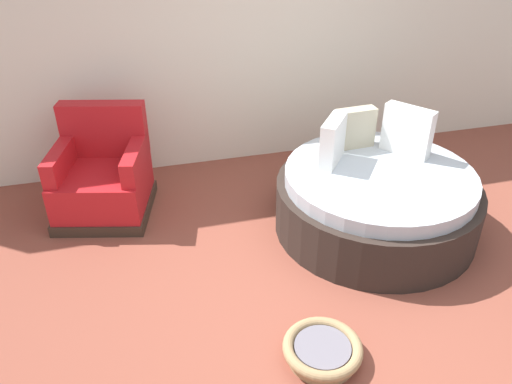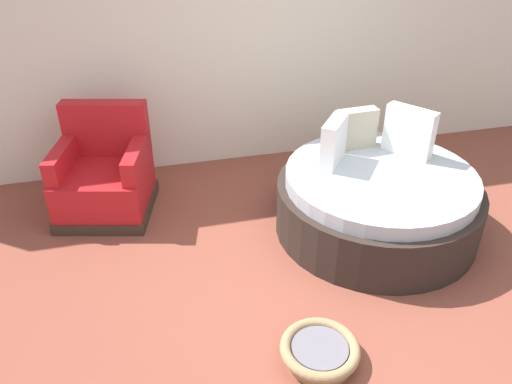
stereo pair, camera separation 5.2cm
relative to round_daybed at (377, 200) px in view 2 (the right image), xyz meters
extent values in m
cube|color=brown|center=(-0.58, -0.82, -0.30)|extent=(8.00, 8.00, 0.02)
cube|color=silver|center=(-0.58, 1.64, 1.06)|extent=(8.00, 0.12, 2.70)
cylinder|color=#2D231E|center=(0.00, -0.01, -0.07)|extent=(1.71, 1.71, 0.44)
cylinder|color=#B2BCC6|center=(0.00, -0.01, 0.21)|extent=(1.57, 1.57, 0.12)
cube|color=white|center=(0.35, 0.24, 0.48)|extent=(0.35, 0.42, 0.43)
cube|color=#BCB293|center=(-0.03, 0.48, 0.45)|extent=(0.36, 0.14, 0.36)
cube|color=white|center=(-0.33, 0.25, 0.47)|extent=(0.34, 0.38, 0.39)
cube|color=#38281E|center=(-2.25, 0.84, -0.24)|extent=(0.97, 0.97, 0.10)
cube|color=red|center=(-2.25, 0.84, -0.02)|extent=(0.92, 0.92, 0.34)
cube|color=red|center=(-2.18, 1.14, 0.40)|extent=(0.78, 0.34, 0.50)
cube|color=red|center=(-2.56, 0.92, 0.26)|extent=(0.28, 0.69, 0.22)
cube|color=red|center=(-1.94, 0.76, 0.26)|extent=(0.28, 0.69, 0.22)
cylinder|color=#9E7F56|center=(-0.96, -1.24, -0.26)|extent=(0.44, 0.44, 0.06)
torus|color=#9E7F56|center=(-0.96, -1.24, -0.20)|extent=(0.51, 0.51, 0.07)
cylinder|color=slate|center=(-0.96, -1.24, -0.21)|extent=(0.36, 0.36, 0.05)
camera|label=1|loc=(-1.93, -3.27, 2.32)|focal=35.70mm
camera|label=2|loc=(-1.88, -3.29, 2.32)|focal=35.70mm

